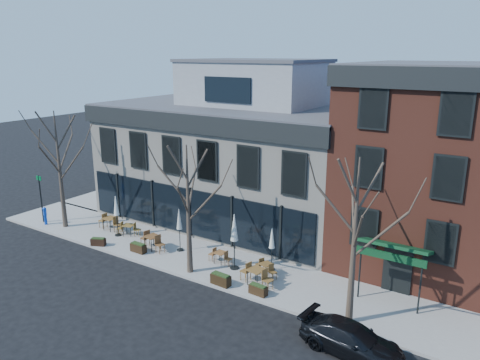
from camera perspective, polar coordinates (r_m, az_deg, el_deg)
The scene contains 25 objects.
ground at distance 30.65m, azimuth -5.88°, elevation -7.20°, with size 120.00×120.00×0.00m, color black.
sidewalk_front at distance 27.24m, azimuth -3.33°, elevation -9.96°, with size 33.50×4.70×0.15m, color gray.
sidewalk_side at distance 42.04m, azimuth -12.76°, elevation -1.10°, with size 4.50×12.00×0.15m, color gray.
corner_building at distance 33.11m, azimuth -0.50°, elevation 3.17°, with size 18.39×10.39×11.10m.
red_brick_building at distance 28.02m, azimuth 22.03°, elevation 1.69°, with size 8.20×11.78×11.18m.
tree_corner at distance 33.23m, azimuth -21.13°, elevation 1.33°, with size 3.93×3.98×7.92m.
tree_mid at distance 24.70m, azimuth -6.31°, elevation -3.45°, with size 3.50×3.55×7.04m.
tree_right at distance 20.47m, azimuth 13.78°, elevation -7.20°, with size 3.72×3.77×7.48m.
sign_pole at distance 35.23m, azimuth -23.12°, elevation -1.79°, with size 0.50×0.10×3.40m.
parked_sedan at distance 20.22m, azimuth 13.45°, elevation -18.39°, with size 1.74×4.29×1.24m, color black.
call_box at distance 35.04m, azimuth -22.67°, elevation -3.97°, with size 0.26×0.26×1.29m.
cafe_set_0 at distance 32.64m, azimuth -15.54°, elevation -4.98°, with size 1.97×0.79×1.04m.
cafe_set_1 at distance 31.43m, azimuth -13.44°, elevation -5.79°, with size 1.69×0.97×0.87m.
cafe_set_2 at distance 28.96m, azimuth -10.64°, elevation -7.30°, with size 2.04×0.92×1.05m.
cafe_set_3 at distance 26.77m, azimuth -2.42°, elevation -9.27°, with size 1.55×0.65×0.81m.
cafe_set_4 at distance 24.41m, azimuth 2.02°, elevation -11.50°, with size 2.05×0.93×1.06m.
cafe_set_5 at distance 25.43m, azimuth 3.21°, elevation -10.65°, with size 1.58×0.97×0.82m.
umbrella_0 at distance 31.08m, azimuth -14.87°, elevation -3.31°, with size 0.43×0.43×2.68m.
umbrella_2 at distance 28.04m, azimuth -7.42°, elevation -5.04°, with size 0.42×0.42×2.63m.
umbrella_3 at distance 25.41m, azimuth -0.70°, elevation -6.20°, with size 0.50×0.50×3.16m.
umbrella_4 at distance 25.55m, azimuth 3.91°, elevation -7.37°, with size 0.39×0.39×2.42m.
planter_0 at distance 30.39m, azimuth -16.89°, elevation -7.21°, with size 0.96×0.69×0.50m.
planter_1 at distance 28.83m, azimuth -12.29°, elevation -8.06°, with size 1.02×0.42×0.57m.
planter_2 at distance 24.53m, azimuth -2.37°, elevation -12.00°, with size 1.10×0.49×0.60m.
planter_3 at distance 23.66m, azimuth 2.22°, elevation -13.21°, with size 0.95×0.44×0.52m.
Camera 1 is at (17.94, -21.92, 11.72)m, focal length 35.00 mm.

